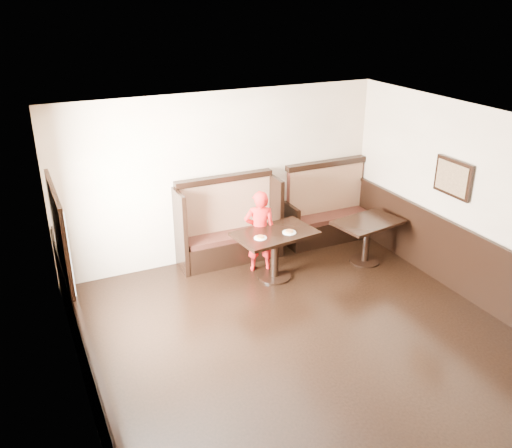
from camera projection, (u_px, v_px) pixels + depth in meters
ground at (333, 371)px, 6.51m from camera, size 7.00×7.00×0.00m
room_shell at (302, 318)px, 6.37m from camera, size 7.00×7.00×7.00m
booth_main at (228, 230)px, 9.05m from camera, size 1.75×0.72×1.45m
booth_neighbor at (328, 214)px, 9.82m from camera, size 1.65×0.72×1.45m
table_main at (275, 243)px, 8.41m from camera, size 1.32×0.92×0.79m
table_neighbor at (367, 232)px, 8.93m from camera, size 1.17×0.87×0.75m
child at (260, 231)px, 8.62m from camera, size 0.58×0.48×1.37m
pizza_plate_left at (260, 237)px, 8.13m from camera, size 0.20×0.20×0.04m
pizza_plate_right at (289, 232)px, 8.32m from camera, size 0.21×0.21×0.04m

